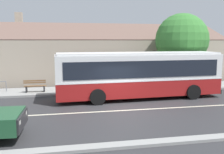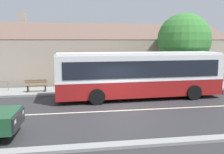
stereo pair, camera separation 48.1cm
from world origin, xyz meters
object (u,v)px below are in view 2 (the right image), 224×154
transit_bus (139,74)px  street_tree_primary (185,41)px  bench_by_building (37,86)px  bus_stop_sign (220,69)px  bike_rack (0,84)px

transit_bus → street_tree_primary: size_ratio=1.82×
bench_by_building → bus_stop_sign: 14.53m
bench_by_building → street_tree_primary: 12.64m
transit_bus → bench_by_building: 7.70m
street_tree_primary → bus_stop_sign: (2.34, -1.65, -2.23)m
transit_bus → bike_rack: bearing=161.2°
bench_by_building → bus_stop_sign: size_ratio=0.66×
transit_bus → bus_stop_sign: 7.62m
street_tree_primary → bus_stop_sign: size_ratio=2.60×
street_tree_primary → bike_rack: (-14.88, -0.37, -3.19)m
bench_by_building → bike_rack: 2.83m
bench_by_building → street_tree_primary: street_tree_primary is taller
transit_bus → bike_rack: (-9.88, 3.37, -1.00)m
bike_rack → transit_bus: bearing=-18.8°
transit_bus → street_tree_primary: bearing=36.8°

